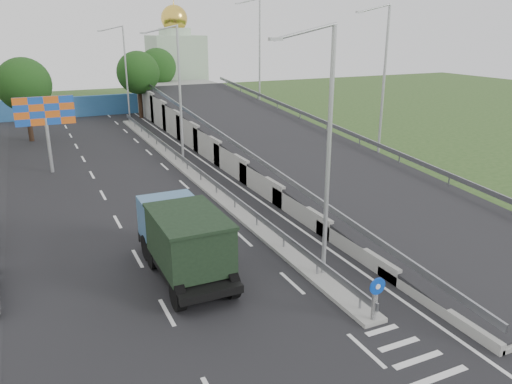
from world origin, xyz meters
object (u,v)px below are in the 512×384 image
sign_bollard (375,299)px  billboard (45,115)px  church (176,63)px  dump_truck (183,238)px  lamp_post_near (325,143)px  lamp_post_far (124,69)px  lamp_post_mid (177,89)px

sign_bollard → billboard: (-9.00, 25.83, 3.15)m
church → dump_truck: church is taller
lamp_post_near → billboard: (-9.11, 22.00, -1.62)m
lamp_post_near → dump_truck: lamp_post_near is taller
sign_bollard → lamp_post_near: bearing=88.4°
lamp_post_far → church: 17.15m
lamp_post_mid → dump_truck: lamp_post_mid is taller
lamp_post_far → lamp_post_near: bearing=-90.0°
sign_bollard → lamp_post_mid: lamp_post_mid is taller
church → billboard: (-19.00, -32.00, -1.12)m
sign_bollard → church: 58.84m
sign_bollard → billboard: bearing=109.2°
church → sign_bollard: bearing=-99.8°
billboard → sign_bollard: bearing=-70.8°
sign_bollard → billboard: billboard is taller
lamp_post_far → dump_truck: 37.83m
church → dump_truck: (-14.95, -51.26, -3.64)m
sign_bollard → dump_truck: 8.25m
sign_bollard → lamp_post_far: (0.11, 43.83, 4.77)m
sign_bollard → lamp_post_near: lamp_post_near is taller
lamp_post_near → church: (9.89, 54.00, -0.50)m
sign_bollard → church: church is taller
church → dump_truck: bearing=-106.3°
lamp_post_near → sign_bollard: bearing=-91.6°
lamp_post_near → lamp_post_far: bearing=90.0°
lamp_post_far → church: church is taller
lamp_post_mid → lamp_post_near: bearing=-90.0°
lamp_post_near → church: size_ratio=0.73×
lamp_post_mid → billboard: size_ratio=1.83×
lamp_post_mid → church: bearing=73.8°
billboard → lamp_post_far: bearing=63.2°
lamp_post_near → billboard: lamp_post_near is taller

